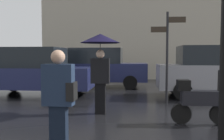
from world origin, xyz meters
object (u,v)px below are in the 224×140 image
object	(u,v)px
parked_scooter	(199,100)
pedestrian_with_bag	(59,96)
pedestrian_with_umbrella	(100,51)
parked_car_right	(100,67)
street_signpost	(167,49)
parked_car_left	(217,71)
parked_car_distant	(35,71)

from	to	relation	value
parked_scooter	pedestrian_with_bag	bearing A→B (deg)	-133.87
pedestrian_with_umbrella	pedestrian_with_bag	distance (m)	2.84
parked_scooter	parked_car_right	xyz separation A→B (m)	(-3.25, 6.32, 0.43)
parked_scooter	street_signpost	xyz separation A→B (m)	(-0.44, 2.24, 1.23)
parked_car_left	parked_car_right	distance (m)	5.49
pedestrian_with_bag	parked_car_distant	world-z (taller)	parked_car_distant
pedestrian_with_umbrella	parked_scooter	size ratio (longest dim) A/B	1.61
pedestrian_with_bag	parked_car_right	world-z (taller)	parked_car_right
pedestrian_with_umbrella	parked_car_left	world-z (taller)	pedestrian_with_umbrella
parked_car_distant	street_signpost	world-z (taller)	street_signpost
parked_car_left	parked_car_distant	xyz separation A→B (m)	(-6.99, -0.27, -0.03)
parked_car_right	street_signpost	distance (m)	5.02
parked_scooter	parked_car_distant	size ratio (longest dim) A/B	0.30
parked_scooter	parked_car_right	distance (m)	7.12
parked_car_right	parked_car_distant	xyz separation A→B (m)	(-2.14, -2.85, -0.03)
parked_car_right	street_signpost	world-z (taller)	street_signpost
parked_scooter	street_signpost	bearing A→B (deg)	109.66
parked_car_left	parked_scooter	bearing A→B (deg)	-104.31
pedestrian_with_umbrella	street_signpost	distance (m)	2.44
pedestrian_with_umbrella	parked_car_distant	world-z (taller)	pedestrian_with_umbrella
parked_car_left	parked_car_distant	distance (m)	6.99
street_signpost	pedestrian_with_bag	bearing A→B (deg)	-116.95
pedestrian_with_umbrella	parked_scooter	world-z (taller)	pedestrian_with_umbrella
parked_scooter	pedestrian_with_umbrella	bearing A→B (deg)	171.05
parked_scooter	street_signpost	distance (m)	2.59
parked_scooter	parked_car_left	size ratio (longest dim) A/B	0.29
pedestrian_with_umbrella	parked_car_distant	bearing A→B (deg)	-91.38
parked_car_distant	street_signpost	xyz separation A→B (m)	(4.95, -1.24, 0.83)
parked_scooter	parked_car_distant	bearing A→B (deg)	155.85
parked_car_left	parked_car_distant	size ratio (longest dim) A/B	1.02
pedestrian_with_bag	parked_car_left	size ratio (longest dim) A/B	0.36
pedestrian_with_bag	parked_scooter	world-z (taller)	pedestrian_with_bag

